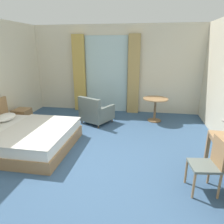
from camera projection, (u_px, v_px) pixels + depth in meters
The scene contains 10 objects.
ground at pixel (89, 165), 4.06m from camera, with size 6.27×7.72×0.10m, color #38567A.
wall_back at pixel (116, 70), 6.98m from camera, with size 5.87×0.12×2.89m, color beige.
balcony_glass_door at pixel (106, 75), 7.01m from camera, with size 1.43×0.02×2.54m, color silver.
curtain_panel_left at pixel (79, 74), 7.06m from camera, with size 0.41×0.10×2.58m, color tan.
curtain_panel_right at pixel (134, 75), 6.76m from camera, with size 0.38×0.10×2.58m, color tan.
bed at pixel (22, 137), 4.61m from camera, with size 2.15×1.88×0.94m.
nightstand at pixel (23, 117), 5.98m from camera, with size 0.42×0.45×0.47m.
desk_chair at pixel (210, 162), 3.13m from camera, with size 0.47×0.46×0.91m.
armchair_by_window at pixel (96, 113), 6.08m from camera, with size 1.03×1.03×0.82m.
round_cafe_table at pixel (155, 104), 6.18m from camera, with size 0.74×0.74×0.72m.
Camera 1 is at (1.04, -3.41, 2.20)m, focal length 32.81 mm.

